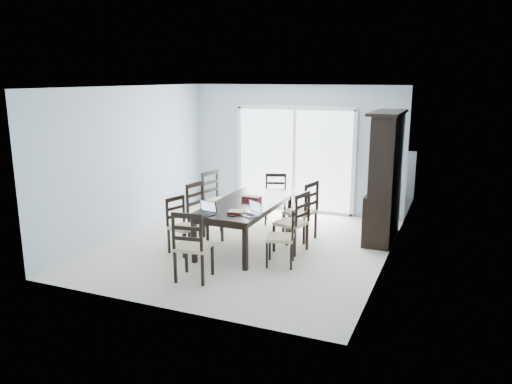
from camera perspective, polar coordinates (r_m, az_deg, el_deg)
floor at (r=8.38m, az=-1.09°, el=-6.14°), size 5.00×5.00×0.00m
ceiling at (r=7.92m, az=-1.18°, el=11.93°), size 5.00×5.00×0.00m
back_wall at (r=10.35m, az=4.47°, el=4.94°), size 4.50×0.02×2.60m
wall_left at (r=9.17m, az=-14.13°, el=3.53°), size 0.02×5.00×2.60m
wall_right at (r=7.45m, az=14.93°, el=1.34°), size 0.02×5.00×2.60m
balcony at (r=11.55m, az=5.91°, el=-1.07°), size 4.50×2.00×0.10m
railing at (r=12.37m, az=7.32°, el=2.67°), size 4.50×0.06×1.10m
dining_table at (r=8.18m, az=-1.11°, el=-1.69°), size 1.00×2.20×0.75m
china_hutch at (r=8.73m, az=14.52°, el=1.52°), size 0.50×1.38×2.20m
sliding_door at (r=10.36m, az=4.41°, el=3.75°), size 2.52×0.05×2.18m
chair_left_near at (r=8.04m, az=-8.68°, el=-3.05°), size 0.49×0.48×1.03m
chair_left_mid at (r=8.47m, az=-6.36°, el=-1.62°), size 0.52×0.51×1.17m
chair_left_far at (r=9.33m, az=-4.70°, el=-0.13°), size 0.56×0.54×1.20m
chair_right_near at (r=7.38m, az=3.51°, el=-4.31°), size 0.49×0.48×1.05m
chair_right_mid at (r=7.93m, az=4.63°, el=-2.70°), size 0.53×0.52×1.15m
chair_right_far at (r=8.51m, az=5.66°, el=-1.45°), size 0.54×0.53×1.20m
chair_end_near at (r=6.82m, az=-7.47°, el=-5.35°), size 0.49×0.51×1.16m
chair_end_far at (r=9.62m, az=2.26°, el=-0.09°), size 0.52×0.52×1.08m
laptop_dark at (r=7.44m, az=-5.99°, el=-2.26°), size 0.31×0.24×0.20m
laptop_silver at (r=7.39m, az=-0.81°, el=-2.30°), size 0.35×0.32×0.20m
book_stack at (r=7.51m, az=-2.30°, el=-2.29°), size 0.26×0.22×0.04m
cell_phone at (r=7.36m, az=-2.79°, el=-2.72°), size 0.13×0.07×0.01m
game_box at (r=8.25m, az=-0.48°, el=-0.74°), size 0.31×0.16×0.08m
hot_tub at (r=11.48m, az=4.12°, el=1.35°), size 1.79×1.62×0.86m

